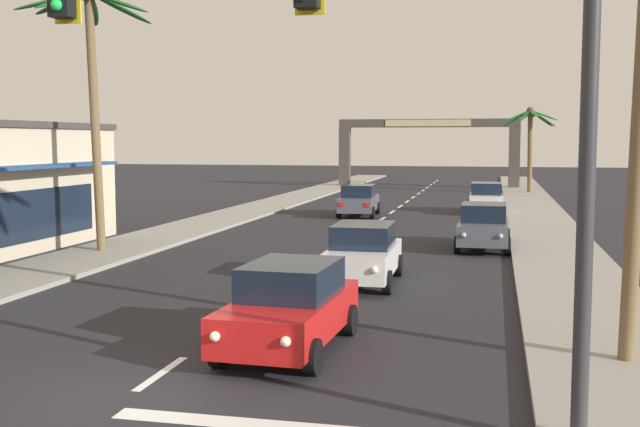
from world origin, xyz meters
TOP-DOWN VIEW (x-y plane):
  - ground_plane at (0.00, 0.00)m, footprint 220.00×220.00m
  - sidewalk_right at (7.80, 20.00)m, footprint 3.20×110.00m
  - sidewalk_left at (-7.80, 20.00)m, footprint 3.20×110.00m
  - lane_markings at (0.42, 19.75)m, footprint 4.28×87.24m
  - traffic_signal_mast at (3.27, -0.44)m, footprint 11.09×0.41m
  - sedan_lead_at_stop_bar at (1.79, 3.35)m, footprint 2.10×4.51m
  - sedan_third_in_queue at (2.00, 10.54)m, footprint 2.01×4.48m
  - sedan_oncoming_far at (-1.43, 29.68)m, footprint 2.11×4.51m
  - sedan_parked_nearest_kerb at (5.21, 18.38)m, footprint 1.97×4.46m
  - sedan_parked_mid_kerb at (5.13, 32.99)m, footprint 2.03×4.48m
  - palm_left_second at (-8.21, 14.07)m, footprint 4.94×4.73m
  - palm_right_farthest at (8.13, 49.49)m, footprint 4.12×4.54m
  - town_gateway_arch at (0.00, 55.47)m, footprint 15.19×0.90m

SIDE VIEW (x-z plane):
  - ground_plane at x=0.00m, z-range 0.00..0.00m
  - lane_markings at x=0.42m, z-range 0.00..0.01m
  - sidewalk_right at x=7.80m, z-range 0.00..0.14m
  - sidewalk_left at x=-7.80m, z-range 0.00..0.14m
  - sedan_lead_at_stop_bar at x=1.79m, z-range 0.01..1.69m
  - sedan_third_in_queue at x=2.00m, z-range 0.01..1.69m
  - sedan_oncoming_far at x=-1.43m, z-range 0.01..1.69m
  - sedan_parked_nearest_kerb at x=5.21m, z-range 0.01..1.69m
  - sedan_parked_mid_kerb at x=5.13m, z-range 0.01..1.69m
  - town_gateway_arch at x=0.00m, z-range 0.95..6.75m
  - palm_right_farthest at x=8.13m, z-range 1.61..8.11m
  - traffic_signal_mast at x=3.27m, z-range 1.68..9.25m
  - palm_left_second at x=-8.21m, z-range 2.33..11.69m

